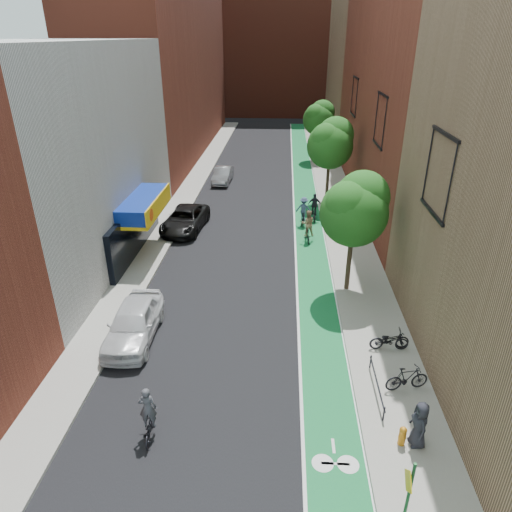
% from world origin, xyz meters
% --- Properties ---
extents(ground, '(160.00, 160.00, 0.00)m').
position_xyz_m(ground, '(0.00, 0.00, 0.00)').
color(ground, black).
rests_on(ground, ground).
extents(bike_lane, '(2.00, 68.00, 0.01)m').
position_xyz_m(bike_lane, '(4.00, 26.00, 0.01)').
color(bike_lane, '#126638').
rests_on(bike_lane, ground).
extents(sidewalk_left, '(2.00, 68.00, 0.15)m').
position_xyz_m(sidewalk_left, '(-6.00, 26.00, 0.07)').
color(sidewalk_left, gray).
rests_on(sidewalk_left, ground).
extents(sidewalk_right, '(3.00, 68.00, 0.15)m').
position_xyz_m(sidewalk_right, '(6.50, 26.00, 0.07)').
color(sidewalk_right, gray).
rests_on(sidewalk_right, ground).
extents(building_left_white, '(8.00, 20.00, 12.00)m').
position_xyz_m(building_left_white, '(-11.00, 14.00, 6.00)').
color(building_left_white, silver).
rests_on(building_left_white, ground).
extents(building_left_far_red, '(8.00, 36.00, 22.00)m').
position_xyz_m(building_left_far_red, '(-11.00, 42.00, 11.00)').
color(building_left_far_red, maroon).
rests_on(building_left_far_red, ground).
extents(building_right_mid_red, '(8.00, 28.00, 22.00)m').
position_xyz_m(building_right_mid_red, '(12.00, 26.00, 11.00)').
color(building_right_mid_red, maroon).
rests_on(building_right_mid_red, ground).
extents(building_right_far_tan, '(8.00, 20.00, 18.00)m').
position_xyz_m(building_right_far_tan, '(12.00, 50.00, 9.00)').
color(building_right_far_tan, '#8C6B4C').
rests_on(building_right_far_tan, ground).
extents(building_far_closure, '(30.00, 14.00, 20.00)m').
position_xyz_m(building_far_closure, '(0.00, 72.00, 10.00)').
color(building_far_closure, maroon).
rests_on(building_far_closure, ground).
extents(tree_near, '(3.40, 3.36, 6.42)m').
position_xyz_m(tree_near, '(5.65, 10.02, 4.66)').
color(tree_near, '#332619').
rests_on(tree_near, ground).
extents(tree_mid, '(3.55, 3.53, 6.74)m').
position_xyz_m(tree_mid, '(5.65, 24.02, 4.89)').
color(tree_mid, '#332619').
rests_on(tree_mid, ground).
extents(tree_far, '(3.30, 3.25, 6.21)m').
position_xyz_m(tree_far, '(5.65, 38.02, 4.50)').
color(tree_far, '#332619').
rests_on(tree_far, ground).
extents(sign_pole, '(0.13, 0.71, 3.00)m').
position_xyz_m(sign_pole, '(5.38, -3.50, 1.84)').
color(sign_pole, '#194C26').
rests_on(sign_pole, sidewalk_right).
extents(parked_car_white, '(2.06, 4.87, 1.64)m').
position_xyz_m(parked_car_white, '(-4.31, 5.19, 0.82)').
color(parked_car_white, silver).
rests_on(parked_car_white, ground).
extents(parked_car_black, '(2.94, 5.52, 1.48)m').
position_xyz_m(parked_car_black, '(-4.60, 17.84, 0.74)').
color(parked_car_black, black).
rests_on(parked_car_black, ground).
extents(parked_car_silver, '(1.63, 4.25, 1.38)m').
position_xyz_m(parked_car_silver, '(-3.43, 29.15, 0.69)').
color(parked_car_silver, gray).
rests_on(parked_car_silver, ground).
extents(cyclist_lead, '(0.74, 1.61, 1.96)m').
position_xyz_m(cyclist_lead, '(-2.17, -0.19, 0.67)').
color(cyclist_lead, black).
rests_on(cyclist_lead, ground).
extents(cyclist_lane_near, '(0.92, 1.60, 2.10)m').
position_xyz_m(cyclist_lane_near, '(3.78, 16.40, 0.92)').
color(cyclist_lane_near, black).
rests_on(cyclist_lane_near, ground).
extents(cyclist_lane_mid, '(0.97, 1.72, 1.99)m').
position_xyz_m(cyclist_lane_mid, '(4.43, 20.19, 0.74)').
color(cyclist_lane_mid, black).
rests_on(cyclist_lane_mid, ground).
extents(cyclist_lane_far, '(1.17, 1.72, 2.02)m').
position_xyz_m(cyclist_lane_far, '(3.60, 19.29, 0.90)').
color(cyclist_lane_far, black).
rests_on(cyclist_lane_far, ground).
extents(parked_bike_near, '(1.67, 0.63, 0.87)m').
position_xyz_m(parked_bike_near, '(6.77, 4.86, 0.58)').
color(parked_bike_near, black).
rests_on(parked_bike_near, sidewalk_right).
extents(parked_bike_mid, '(1.76, 0.86, 1.02)m').
position_xyz_m(parked_bike_mid, '(6.94, 2.43, 0.66)').
color(parked_bike_mid, black).
rests_on(parked_bike_mid, sidewalk_right).
extents(parked_bike_far, '(1.74, 0.80, 0.88)m').
position_xyz_m(parked_bike_far, '(6.81, 4.93, 0.59)').
color(parked_bike_far, black).
rests_on(parked_bike_far, sidewalk_right).
extents(pedestrian, '(0.64, 0.89, 1.70)m').
position_xyz_m(pedestrian, '(6.69, -0.15, 1.00)').
color(pedestrian, '#22222A').
rests_on(pedestrian, sidewalk_right).
extents(fire_hydrant, '(0.25, 0.25, 0.72)m').
position_xyz_m(fire_hydrant, '(6.20, -0.19, 0.53)').
color(fire_hydrant, '#C07616').
rests_on(fire_hydrant, sidewalk_right).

